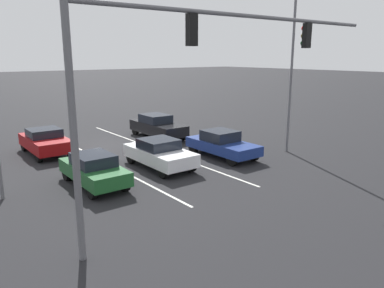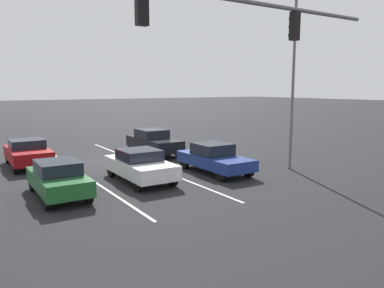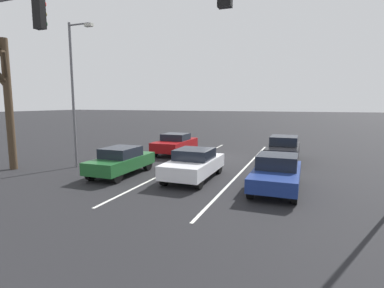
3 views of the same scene
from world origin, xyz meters
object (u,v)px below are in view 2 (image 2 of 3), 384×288
Objects in this scene: car_navy_leftlane_front at (214,158)px; car_black_leftlane_second at (153,142)px; car_maroon_rightlane_second at (28,153)px; car_darkgreen_rightlane_front at (58,178)px; street_lamp_left_shoulder at (291,66)px; car_white_midlane_front at (140,165)px; traffic_signal_gantry at (146,42)px.

car_black_leftlane_second reaches higher than car_navy_leftlane_front.
car_maroon_rightlane_second is 0.89× the size of car_black_leftlane_second.
car_darkgreen_rightlane_front is 0.96× the size of car_maroon_rightlane_second.
car_black_leftlane_second is at bearing -138.44° from car_darkgreen_rightlane_front.
street_lamp_left_shoulder is at bearing 144.44° from car_maroon_rightlane_second.
car_white_midlane_front is 7.10m from car_black_leftlane_second.
car_white_midlane_front is at bearing 58.46° from car_black_leftlane_second.
street_lamp_left_shoulder reaches higher than car_white_midlane_front.
traffic_signal_gantry is at bearing 67.65° from car_white_midlane_front.
traffic_signal_gantry reaches higher than car_black_leftlane_second.
car_white_midlane_front is at bearing -112.35° from traffic_signal_gantry.
car_navy_leftlane_front is 3.91m from car_white_midlane_front.
car_black_leftlane_second reaches higher than car_darkgreen_rightlane_front.
street_lamp_left_shoulder is at bearing -157.11° from traffic_signal_gantry.
car_navy_leftlane_front is 6.43m from car_black_leftlane_second.
car_white_midlane_front is at bearing -171.45° from car_darkgreen_rightlane_front.
car_darkgreen_rightlane_front is at bearing 8.55° from car_white_midlane_front.
traffic_signal_gantry is (-1.23, 5.55, 4.68)m from car_darkgreen_rightlane_front.
car_white_midlane_front is 0.32× the size of traffic_signal_gantry.
car_black_leftlane_second is (0.18, -6.42, 0.07)m from car_navy_leftlane_front.
car_navy_leftlane_front is 1.05× the size of car_white_midlane_front.
car_darkgreen_rightlane_front is 0.85× the size of car_black_leftlane_second.
car_white_midlane_front is 0.45× the size of street_lamp_left_shoulder.
traffic_signal_gantry reaches higher than car_maroon_rightlane_second.
car_maroon_rightlane_second reaches higher than car_white_midlane_front.
street_lamp_left_shoulder is (-3.66, 1.49, 4.60)m from car_navy_leftlane_front.
car_darkgreen_rightlane_front is 12.27m from street_lamp_left_shoulder.
car_black_leftlane_second is 14.42m from traffic_signal_gantry.
car_black_leftlane_second is at bearing -88.37° from car_navy_leftlane_front.
car_white_midlane_front is (-3.74, -0.56, 0.01)m from car_darkgreen_rightlane_front.
street_lamp_left_shoulder is (-11.30, 1.30, 4.59)m from car_darkgreen_rightlane_front.
traffic_signal_gantry is (2.51, 6.11, 4.68)m from car_white_midlane_front.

